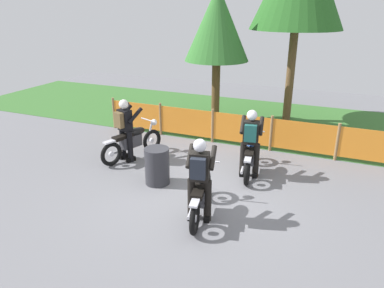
# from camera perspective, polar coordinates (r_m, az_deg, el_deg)

# --- Properties ---
(ground) EXTENTS (24.00, 24.00, 0.02)m
(ground) POSITION_cam_1_polar(r_m,az_deg,el_deg) (8.20, 1.12, -8.12)
(ground) COLOR slate
(grass_verge) EXTENTS (24.00, 5.63, 0.01)m
(grass_verge) POSITION_cam_1_polar(r_m,az_deg,el_deg) (13.62, 10.78, 3.69)
(grass_verge) COLOR #386B2D
(grass_verge) RESTS_ON ground
(barrier_fence) EXTENTS (8.98, 0.08, 1.05)m
(barrier_fence) POSITION_cam_1_polar(r_m,az_deg,el_deg) (10.85, 7.65, 2.34)
(barrier_fence) COLOR olive
(barrier_fence) RESTS_ON ground
(tree_leftmost) EXTENTS (2.13, 2.13, 4.58)m
(tree_leftmost) POSITION_cam_1_polar(r_m,az_deg,el_deg) (12.44, 3.97, 18.12)
(tree_leftmost) COLOR brown
(tree_leftmost) RESTS_ON ground
(motorcycle_lead) EXTENTS (0.59, 1.97, 0.94)m
(motorcycle_lead) POSITION_cam_1_polar(r_m,az_deg,el_deg) (9.20, 9.07, -1.82)
(motorcycle_lead) COLOR black
(motorcycle_lead) RESTS_ON ground
(motorcycle_trailing) EXTENTS (0.90, 1.96, 0.97)m
(motorcycle_trailing) POSITION_cam_1_polar(r_m,az_deg,el_deg) (10.08, -9.26, 0.36)
(motorcycle_trailing) COLOR black
(motorcycle_trailing) RESTS_ON ground
(motorcycle_third) EXTENTS (0.65, 1.95, 0.93)m
(motorcycle_third) POSITION_cam_1_polar(r_m,az_deg,el_deg) (7.34, 1.44, -7.78)
(motorcycle_third) COLOR black
(motorcycle_third) RESTS_ON ground
(rider_lead) EXTENTS (0.61, 0.73, 1.69)m
(rider_lead) POSITION_cam_1_polar(r_m,az_deg,el_deg) (8.81, 9.14, 0.63)
(rider_lead) COLOR black
(rider_lead) RESTS_ON ground
(rider_trailing) EXTENTS (0.67, 0.77, 1.69)m
(rider_trailing) POSITION_cam_1_polar(r_m,az_deg,el_deg) (9.80, -10.43, 2.65)
(rider_trailing) COLOR black
(rider_trailing) RESTS_ON ground
(rider_third) EXTENTS (0.63, 0.74, 1.69)m
(rider_third) POSITION_cam_1_polar(r_m,az_deg,el_deg) (6.92, 1.19, -4.99)
(rider_third) COLOR black
(rider_third) RESTS_ON ground
(oil_drum) EXTENTS (0.58, 0.58, 0.88)m
(oil_drum) POSITION_cam_1_polar(r_m,az_deg,el_deg) (8.59, -5.47, -3.44)
(oil_drum) COLOR #2D2D33
(oil_drum) RESTS_ON ground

